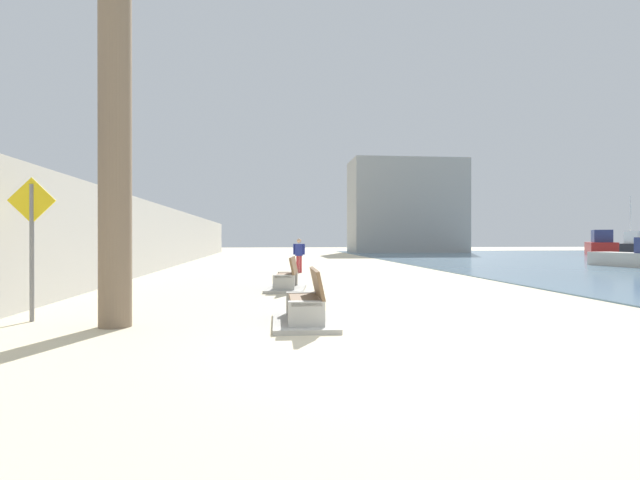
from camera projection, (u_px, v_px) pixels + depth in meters
ground_plane at (309, 269)px, 25.11m from camera, size 120.00×120.00×0.00m
seawall at (154, 238)px, 24.31m from camera, size 0.80×64.00×3.12m
bench_near at (306, 311)px, 8.94m from camera, size 1.14×2.12×0.98m
bench_far at (287, 282)px, 14.82m from camera, size 1.35×2.22×0.98m
person_walking at (299, 253)px, 22.26m from camera, size 0.52×0.25×1.52m
boat_distant at (633, 245)px, 50.58m from camera, size 2.36×5.31×5.84m
boat_nearest at (601, 246)px, 43.69m from camera, size 5.53×7.61×2.20m
pedestrian_sign at (32, 232)px, 9.22m from camera, size 0.85×0.08×2.64m
harbor_building at (406, 207)px, 54.29m from camera, size 12.00×6.00×9.89m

